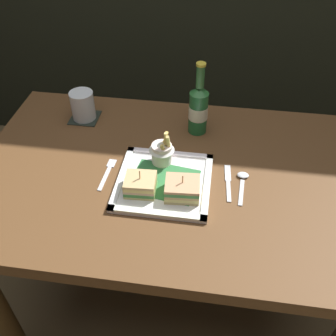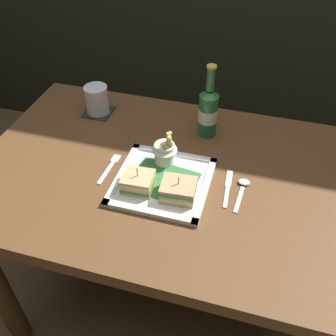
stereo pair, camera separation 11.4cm
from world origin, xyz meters
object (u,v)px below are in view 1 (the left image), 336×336
at_px(sandwich_half_right, 182,189).
at_px(fork, 108,172).
at_px(square_plate, 164,182).
at_px(water_glass, 83,107).
at_px(fries_cup, 162,150).
at_px(dining_table, 172,199).
at_px(knife, 228,181).
at_px(beer_bottle, 198,108).
at_px(sandwich_half_left, 140,184).
at_px(spoon, 243,180).

relative_size(sandwich_half_right, fork, 0.72).
distance_m(square_plate, water_glass, 0.45).
xyz_separation_m(square_plate, fries_cup, (-0.02, 0.09, 0.05)).
xyz_separation_m(square_plate, sandwich_half_right, (0.06, -0.05, 0.03)).
height_order(water_glass, fork, water_glass).
bearing_deg(fries_cup, water_glass, 146.45).
distance_m(dining_table, square_plate, 0.14).
height_order(fries_cup, knife, fries_cup).
bearing_deg(dining_table, knife, -5.27).
distance_m(square_plate, fries_cup, 0.10).
distance_m(fries_cup, beer_bottle, 0.22).
bearing_deg(fries_cup, square_plate, -77.70).
distance_m(dining_table, knife, 0.21).
distance_m(sandwich_half_left, spoon, 0.31).
height_order(fries_cup, water_glass, fries_cup).
height_order(sandwich_half_left, beer_bottle, beer_bottle).
bearing_deg(fries_cup, sandwich_half_left, -107.37).
bearing_deg(square_plate, water_glass, 138.64).
bearing_deg(spoon, square_plate, -168.81).
height_order(dining_table, fries_cup, fries_cup).
relative_size(sandwich_half_right, fries_cup, 0.88).
distance_m(sandwich_half_left, fries_cup, 0.14).
height_order(beer_bottle, spoon, beer_bottle).
bearing_deg(sandwich_half_left, beer_bottle, 67.66).
bearing_deg(fork, knife, 2.30).
xyz_separation_m(sandwich_half_right, water_glass, (-0.40, 0.34, 0.01)).
bearing_deg(fries_cup, sandwich_half_right, -59.29).
xyz_separation_m(knife, spoon, (0.04, 0.01, 0.00)).
bearing_deg(sandwich_half_left, water_glass, 128.84).
bearing_deg(sandwich_half_left, dining_table, 52.55).
relative_size(square_plate, knife, 1.75).
bearing_deg(water_glass, fries_cup, -33.55).
relative_size(sandwich_half_right, knife, 0.65).
xyz_separation_m(fork, knife, (0.37, 0.01, -0.00)).
bearing_deg(water_glass, sandwich_half_right, -40.88).
xyz_separation_m(fries_cup, fork, (-0.16, -0.06, -0.06)).
height_order(dining_table, beer_bottle, beer_bottle).
relative_size(water_glass, knife, 0.65).
bearing_deg(sandwich_half_left, fork, 149.36).
bearing_deg(sandwich_half_left, fries_cup, 72.63).
relative_size(fries_cup, fork, 0.82).
xyz_separation_m(sandwich_half_left, water_glass, (-0.28, 0.34, 0.01)).
bearing_deg(spoon, knife, -169.52).
bearing_deg(sandwich_half_right, square_plate, 141.91).
bearing_deg(fork, square_plate, -7.38).
xyz_separation_m(dining_table, sandwich_half_left, (-0.08, -0.10, 0.16)).
height_order(square_plate, sandwich_half_right, sandwich_half_right).
distance_m(beer_bottle, spoon, 0.30).
bearing_deg(fries_cup, dining_table, -41.46).
bearing_deg(dining_table, fork, -171.10).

